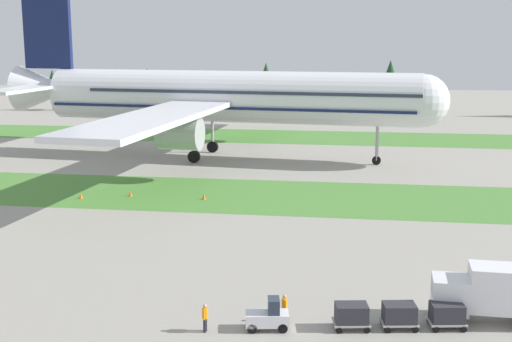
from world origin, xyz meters
TOP-DOWN VIEW (x-y plane):
  - grass_strip_near at (0.00, 42.40)m, footprint 320.00×16.60m
  - grass_strip_far at (0.00, 87.60)m, footprint 320.00×16.60m
  - airliner at (-14.52, 65.16)m, footprint 63.69×78.77m
  - baggage_tug at (-0.24, 7.81)m, footprint 2.78×1.71m
  - cargo_dolly_lead at (4.72, 8.63)m, footprint 2.42×1.84m
  - cargo_dolly_second at (7.58, 9.11)m, footprint 2.42×1.84m
  - cargo_dolly_third at (10.44, 9.58)m, footprint 2.42×1.84m
  - catering_truck at (13.21, 10.96)m, footprint 7.05×2.61m
  - ground_crew_marshaller at (0.60, 9.14)m, footprint 0.36×0.53m
  - ground_crew_loader at (-3.95, 6.94)m, footprint 0.36×0.56m
  - taxiway_marker_0 at (-19.75, 40.22)m, footprint 0.44×0.44m
  - taxiway_marker_1 at (-11.35, 39.85)m, footprint 0.44×0.44m
  - taxiway_marker_2 at (-24.76, 38.40)m, footprint 0.44×0.44m
  - distant_tree_line at (5.14, 123.44)m, footprint 192.12×9.87m

SIDE VIEW (x-z plane):
  - grass_strip_near at x=0.00m, z-range 0.00..0.01m
  - grass_strip_far at x=0.00m, z-range 0.00..0.01m
  - taxiway_marker_2 at x=-24.76m, z-range 0.00..0.57m
  - taxiway_marker_0 at x=-19.75m, z-range 0.00..0.58m
  - taxiway_marker_1 at x=-11.35m, z-range 0.00..0.64m
  - baggage_tug at x=-0.24m, z-range -0.17..1.80m
  - cargo_dolly_lead at x=4.72m, z-range 0.14..1.69m
  - cargo_dolly_second at x=7.58m, z-range 0.14..1.69m
  - cargo_dolly_third at x=10.44m, z-range 0.14..1.69m
  - ground_crew_marshaller at x=0.60m, z-range 0.08..1.82m
  - ground_crew_loader at x=-3.95m, z-range 0.08..1.82m
  - catering_truck at x=13.21m, z-range 0.16..3.74m
  - distant_tree_line at x=5.14m, z-range 0.83..13.11m
  - airliner at x=-14.52m, z-range -3.53..21.44m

